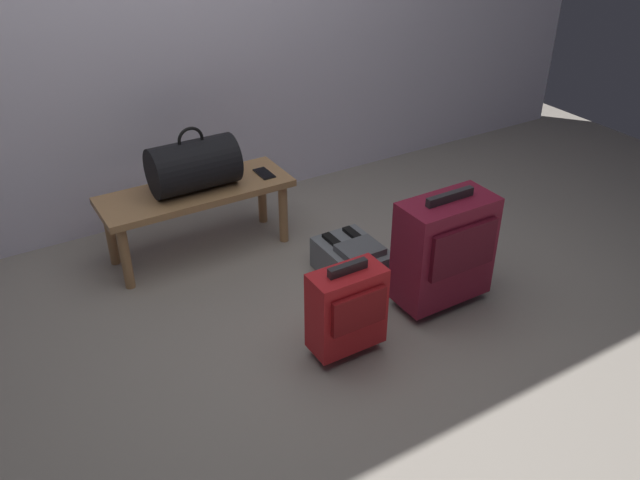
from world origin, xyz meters
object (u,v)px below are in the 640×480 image
object	(u,v)px
duffel_bag_black	(193,165)
backpack_grey	(352,260)
bench	(197,199)
suitcase_upright_burgundy	(445,249)
suitcase_small_red	(347,309)
cell_phone	(264,173)

from	to	relation	value
duffel_bag_black	backpack_grey	size ratio (longest dim) A/B	1.16
bench	suitcase_upright_burgundy	world-z (taller)	suitcase_upright_burgundy
suitcase_small_red	bench	bearing A→B (deg)	101.17
bench	cell_phone	bearing A→B (deg)	-3.98
bench	duffel_bag_black	size ratio (longest dim) A/B	2.27
suitcase_small_red	backpack_grey	world-z (taller)	suitcase_small_red
duffel_bag_black	suitcase_upright_burgundy	bearing A→B (deg)	-52.16
bench	backpack_grey	size ratio (longest dim) A/B	2.63
bench	backpack_grey	distance (m)	0.88
duffel_bag_black	cell_phone	size ratio (longest dim) A/B	3.06
bench	suitcase_upright_burgundy	distance (m)	1.31
suitcase_upright_burgundy	suitcase_small_red	distance (m)	0.60
backpack_grey	duffel_bag_black	bearing A→B (deg)	132.84
bench	duffel_bag_black	world-z (taller)	duffel_bag_black
suitcase_upright_burgundy	duffel_bag_black	bearing A→B (deg)	127.84
cell_phone	suitcase_upright_burgundy	world-z (taller)	suitcase_upright_burgundy
bench	duffel_bag_black	distance (m)	0.19
bench	cell_phone	xyz separation A→B (m)	(0.38, -0.03, 0.06)
cell_phone	backpack_grey	bearing A→B (deg)	-72.10
bench	backpack_grey	xyz separation A→B (m)	(0.58, -0.62, -0.23)
bench	suitcase_small_red	bearing A→B (deg)	-78.83
bench	suitcase_upright_burgundy	size ratio (longest dim) A/B	1.68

